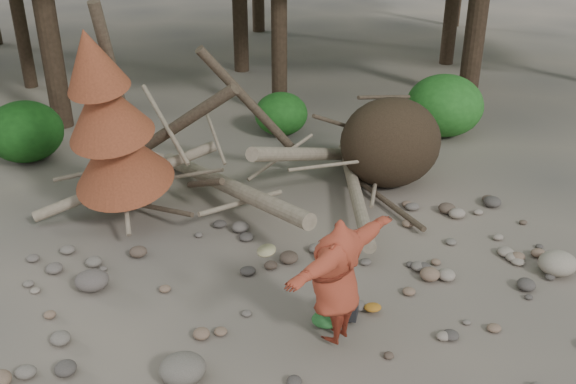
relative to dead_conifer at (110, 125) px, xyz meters
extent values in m
plane|color=#514C44|center=(3.12, -3.37, -2.11)|extent=(120.00, 120.00, 0.00)
ellipsoid|color=#332619|center=(5.72, 0.93, -1.12)|extent=(2.20, 1.87, 1.98)
cylinder|color=gray|center=(2.12, 0.33, -1.56)|extent=(2.61, 5.11, 1.08)
cylinder|color=gray|center=(3.92, 0.83, -1.21)|extent=(3.18, 3.71, 1.90)
cylinder|color=brown|center=(0.92, 1.23, -0.71)|extent=(3.08, 1.91, 2.49)
cylinder|color=gray|center=(4.72, 0.13, -1.76)|extent=(1.13, 4.98, 0.43)
cylinder|color=brown|center=(2.82, 1.43, -0.31)|extent=(2.39, 1.03, 2.89)
cylinder|color=gray|center=(0.12, 0.63, -1.41)|extent=(3.71, 0.86, 1.20)
cylinder|color=#4C3F30|center=(0.62, 0.13, -1.81)|extent=(1.52, 1.70, 0.49)
cylinder|color=gray|center=(3.32, 1.03, -1.31)|extent=(1.57, 0.85, 0.69)
cylinder|color=#4C3F30|center=(4.92, 1.53, -0.91)|extent=(1.92, 1.25, 1.10)
cylinder|color=gray|center=(1.92, 0.83, -0.61)|extent=(0.37, 1.42, 0.85)
cylinder|color=#4C3F30|center=(5.32, -0.17, -1.96)|extent=(0.79, 2.54, 0.12)
cylinder|color=gray|center=(2.32, -0.27, -1.66)|extent=(1.78, 1.11, 0.29)
cylinder|color=#4C3F30|center=(0.22, 0.43, 0.09)|extent=(0.67, 1.13, 4.35)
cone|color=brown|center=(0.06, 0.12, -0.61)|extent=(2.06, 2.13, 1.86)
cone|color=brown|center=(-0.05, -0.09, 0.39)|extent=(1.71, 1.78, 1.65)
cone|color=brown|center=(-0.14, -0.28, 1.29)|extent=(1.23, 1.30, 1.41)
ellipsoid|color=#174D14|center=(-2.38, 3.83, -1.39)|extent=(1.80, 1.80, 1.44)
ellipsoid|color=#20611C|center=(3.92, 4.43, -1.55)|extent=(1.40, 1.40, 1.12)
ellipsoid|color=#297324|center=(8.12, 3.63, -1.31)|extent=(2.00, 2.00, 1.60)
imported|color=#963622|center=(3.22, -4.11, -1.04)|extent=(2.27, 2.08, 1.98)
cylinder|color=#8F845A|center=(2.25, -4.04, -0.48)|extent=(0.33, 0.34, 0.10)
cube|color=black|center=(3.50, -3.62, -1.97)|extent=(0.49, 0.42, 0.28)
ellipsoid|color=#255E29|center=(3.20, -3.76, -2.02)|extent=(0.50, 0.41, 0.19)
ellipsoid|color=#9F631B|center=(3.98, -3.55, -2.06)|extent=(0.28, 0.23, 0.10)
ellipsoid|color=#635D52|center=(1.00, -4.52, -1.92)|extent=(0.64, 0.58, 0.38)
ellipsoid|color=gray|center=(7.44, -3.04, -1.91)|extent=(0.66, 0.60, 0.40)
ellipsoid|color=#59514B|center=(-0.40, -2.08, -1.94)|extent=(0.56, 0.50, 0.34)
camera|label=1|loc=(1.19, -11.38, 4.05)|focal=40.00mm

